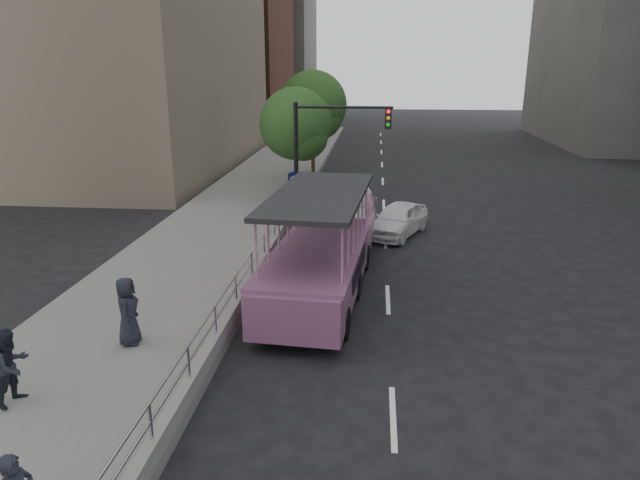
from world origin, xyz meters
TOP-DOWN VIEW (x-y plane):
  - ground at (0.00, 0.00)m, footprint 160.00×160.00m
  - sidewalk at (-5.75, 10.00)m, footprint 5.50×80.00m
  - kerb_wall at (-3.12, 2.00)m, footprint 0.24×30.00m
  - guardrail at (-3.12, 2.00)m, footprint 0.07×22.00m
  - duck_boat at (-0.94, 5.14)m, footprint 3.14×9.95m
  - car at (1.50, 10.81)m, footprint 2.96×4.19m
  - pedestrian_mid at (-6.45, -2.61)m, footprint 0.76×0.88m
  - pedestrian_far at (-5.23, 0.01)m, footprint 0.68×0.91m
  - parking_sign at (-2.73, 10.00)m, footprint 0.23×0.57m
  - traffic_signal at (-1.70, 12.50)m, footprint 4.20×0.32m
  - street_tree_near at (-3.30, 15.93)m, footprint 3.52×3.52m
  - street_tree_far at (-3.10, 21.93)m, footprint 3.97×3.97m
  - midrise_stone_b at (-16.00, 64.00)m, footprint 16.00×14.00m

SIDE VIEW (x-z plane):
  - ground at x=0.00m, z-range 0.00..0.00m
  - sidewalk at x=-5.75m, z-range 0.00..0.30m
  - kerb_wall at x=-3.12m, z-range 0.30..0.66m
  - car at x=1.50m, z-range 0.00..1.32m
  - pedestrian_mid at x=-6.45m, z-range 0.30..1.87m
  - pedestrian_far at x=-5.23m, z-range 0.30..1.97m
  - guardrail at x=-3.12m, z-range 0.79..1.50m
  - duck_boat at x=-0.94m, z-range -0.42..2.83m
  - parking_sign at x=-2.73m, z-range 0.35..3.03m
  - traffic_signal at x=-1.70m, z-range 0.90..6.10m
  - street_tree_near at x=-3.30m, z-range 0.96..6.68m
  - street_tree_far at x=-3.10m, z-range 1.08..7.53m
  - midrise_stone_b at x=-16.00m, z-range 0.00..20.00m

